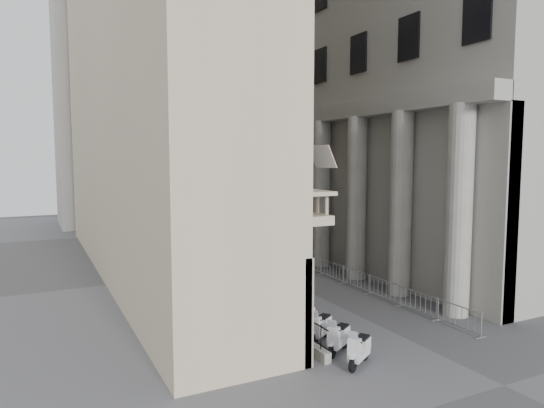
{
  "coord_description": "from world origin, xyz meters",
  "views": [
    {
      "loc": [
        -13.73,
        -10.31,
        7.48
      ],
      "look_at": [
        0.38,
        17.95,
        4.5
      ],
      "focal_mm": 32.0,
      "sensor_mm": 36.0,
      "label": 1
    }
  ],
  "objects_px": {
    "pedestrian_a": "(207,233)",
    "pedestrian_b": "(216,223)",
    "security_tent": "(210,226)",
    "info_kiosk": "(186,253)",
    "scooter_0": "(359,366)",
    "street_lamp": "(201,188)"
  },
  "relations": [
    {
      "from": "pedestrian_a",
      "to": "pedestrian_b",
      "type": "bearing_deg",
      "value": -94.14
    },
    {
      "from": "pedestrian_a",
      "to": "security_tent",
      "type": "bearing_deg",
      "value": 94.34
    },
    {
      "from": "info_kiosk",
      "to": "pedestrian_b",
      "type": "xyz_separation_m",
      "value": [
        7.19,
        13.63,
        0.02
      ]
    },
    {
      "from": "scooter_0",
      "to": "pedestrian_a",
      "type": "distance_m",
      "value": 26.5
    },
    {
      "from": "street_lamp",
      "to": "scooter_0",
      "type": "bearing_deg",
      "value": -83.7
    },
    {
      "from": "scooter_0",
      "to": "info_kiosk",
      "type": "distance_m",
      "value": 18.87
    },
    {
      "from": "info_kiosk",
      "to": "pedestrian_b",
      "type": "relative_size",
      "value": 0.96
    },
    {
      "from": "street_lamp",
      "to": "pedestrian_b",
      "type": "height_order",
      "value": "street_lamp"
    },
    {
      "from": "street_lamp",
      "to": "pedestrian_b",
      "type": "bearing_deg",
      "value": 72.75
    },
    {
      "from": "info_kiosk",
      "to": "security_tent",
      "type": "bearing_deg",
      "value": -88.68
    },
    {
      "from": "pedestrian_b",
      "to": "pedestrian_a",
      "type": "bearing_deg",
      "value": 88.67
    },
    {
      "from": "security_tent",
      "to": "pedestrian_b",
      "type": "bearing_deg",
      "value": 68.56
    },
    {
      "from": "security_tent",
      "to": "pedestrian_a",
      "type": "height_order",
      "value": "security_tent"
    },
    {
      "from": "pedestrian_a",
      "to": "street_lamp",
      "type": "bearing_deg",
      "value": 91.07
    },
    {
      "from": "scooter_0",
      "to": "street_lamp",
      "type": "relative_size",
      "value": 0.17
    },
    {
      "from": "street_lamp",
      "to": "pedestrian_a",
      "type": "distance_m",
      "value": 10.05
    },
    {
      "from": "street_lamp",
      "to": "info_kiosk",
      "type": "bearing_deg",
      "value": 138.08
    },
    {
      "from": "pedestrian_a",
      "to": "scooter_0",
      "type": "bearing_deg",
      "value": 105.27
    },
    {
      "from": "street_lamp",
      "to": "info_kiosk",
      "type": "distance_m",
      "value": 4.74
    },
    {
      "from": "pedestrian_a",
      "to": "pedestrian_b",
      "type": "height_order",
      "value": "pedestrian_a"
    },
    {
      "from": "info_kiosk",
      "to": "pedestrian_a",
      "type": "relative_size",
      "value": 0.87
    },
    {
      "from": "info_kiosk",
      "to": "street_lamp",
      "type": "bearing_deg",
      "value": -70.21
    }
  ]
}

